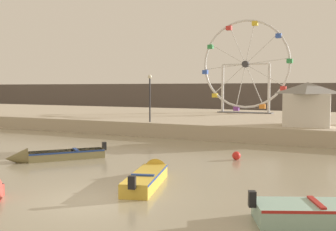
{
  "coord_description": "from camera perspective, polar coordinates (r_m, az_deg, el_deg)",
  "views": [
    {
      "loc": [
        8.08,
        -10.55,
        3.74
      ],
      "look_at": [
        -1.64,
        9.09,
        2.23
      ],
      "focal_mm": 43.2,
      "sensor_mm": 36.0,
      "label": 1
    }
  ],
  "objects": [
    {
      "name": "promenade_lamp_near",
      "position": [
        31.52,
        -2.58,
        3.51
      ],
      "size": [
        0.32,
        0.32,
        3.69
      ],
      "color": "#2D2D33",
      "rests_on": "quay_promenade"
    },
    {
      "name": "motorboat_olive_wood",
      "position": [
        21.79,
        -16.11,
        -5.42
      ],
      "size": [
        3.86,
        4.45,
        1.04
      ],
      "rotation": [
        0.0,
        0.0,
        4.03
      ],
      "color": "olive",
      "rests_on": "ground_plane"
    },
    {
      "name": "ferris_wheel_white_frame",
      "position": [
        43.68,
        10.88,
        6.84
      ],
      "size": [
        9.61,
        1.2,
        9.82
      ],
      "color": "silver",
      "rests_on": "quay_promenade"
    },
    {
      "name": "carnival_booth_white_ticket",
      "position": [
        29.88,
        19.07,
        1.66
      ],
      "size": [
        3.56,
        3.51,
        3.05
      ],
      "rotation": [
        0.0,
        0.0,
        0.07
      ],
      "color": "silver",
      "rests_on": "quay_promenade"
    },
    {
      "name": "distant_town_skyline",
      "position": [
        61.17,
        18.75,
        2.29
      ],
      "size": [
        140.0,
        3.0,
        4.4
      ],
      "primitive_type": "cube",
      "color": "#564C47",
      "rests_on": "ground_plane"
    },
    {
      "name": "quay_promenade",
      "position": [
        38.16,
        14.01,
        -0.99
      ],
      "size": [
        110.0,
        21.05,
        1.07
      ],
      "primitive_type": "cube",
      "color": "#B7A88E",
      "rests_on": "ground_plane"
    },
    {
      "name": "ground_plane",
      "position": [
        13.81,
        -10.92,
        -11.84
      ],
      "size": [
        240.0,
        240.0,
        0.0
      ],
      "primitive_type": "plane",
      "color": "gray"
    },
    {
      "name": "motorboat_mustard_yellow",
      "position": [
        16.16,
        -2.62,
        -8.43
      ],
      "size": [
        2.31,
        4.96,
        1.06
      ],
      "rotation": [
        0.0,
        0.0,
        1.86
      ],
      "color": "gold",
      "rests_on": "ground_plane"
    },
    {
      "name": "mooring_buoy_orange",
      "position": [
        21.33,
        9.63,
        -5.61
      ],
      "size": [
        0.44,
        0.44,
        0.44
      ],
      "primitive_type": "sphere",
      "color": "red",
      "rests_on": "ground_plane"
    }
  ]
}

